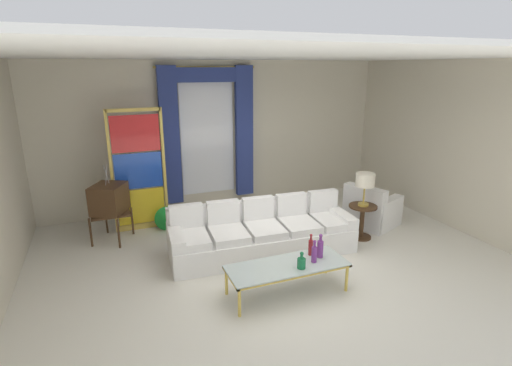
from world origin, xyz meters
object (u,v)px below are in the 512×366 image
bottle_blue_decanter (311,247)px  bottle_amber_squat (320,248)px  stained_glass_divider (139,173)px  couch_white_long (261,233)px  bottle_crystal_tall (301,262)px  bottle_ruby_flask (314,253)px  peacock_figurine (168,220)px  armchair_white (371,210)px  round_side_table (362,219)px  coffee_table (287,267)px  table_lamp_brass (365,181)px  vintage_tv (109,200)px

bottle_blue_decanter → bottle_amber_squat: size_ratio=0.92×
bottle_amber_squat → stained_glass_divider: bearing=125.0°
couch_white_long → bottle_blue_decanter: 1.18m
bottle_blue_decanter → bottle_crystal_tall: size_ratio=1.35×
bottle_blue_decanter → stained_glass_divider: size_ratio=0.14×
bottle_ruby_flask → peacock_figurine: bearing=118.8°
stained_glass_divider → peacock_figurine: bearing=-36.1°
armchair_white → stained_glass_divider: stained_glass_divider is taller
stained_glass_divider → bottle_ruby_flask: bearing=-57.7°
couch_white_long → bottle_blue_decanter: bearing=-77.0°
armchair_white → round_side_table: bearing=-140.6°
round_side_table → peacock_figurine: bearing=153.5°
armchair_white → couch_white_long: bearing=-174.0°
armchair_white → peacock_figurine: armchair_white is taller
bottle_blue_decanter → bottle_ruby_flask: bottle_ruby_flask is taller
bottle_blue_decanter → bottle_amber_squat: (0.09, -0.10, 0.01)m
coffee_table → bottle_crystal_tall: bottle_crystal_tall is taller
couch_white_long → bottle_ruby_flask: 1.36m
bottle_amber_squat → stained_glass_divider: size_ratio=0.15×
bottle_blue_decanter → armchair_white: armchair_white is taller
table_lamp_brass → bottle_amber_squat: bearing=-144.2°
bottle_amber_squat → armchair_white: bearing=36.7°
couch_white_long → peacock_figurine: 1.86m
bottle_blue_decanter → round_side_table: bearing=31.5°
coffee_table → bottle_ruby_flask: size_ratio=5.09×
stained_glass_divider → table_lamp_brass: (3.49, -1.83, -0.03)m
bottle_ruby_flask → table_lamp_brass: table_lamp_brass is taller
coffee_table → stained_glass_divider: 3.36m
peacock_figurine → bottle_ruby_flask: bearing=-61.2°
armchair_white → round_side_table: armchair_white is taller
couch_white_long → vintage_tv: bearing=149.3°
bottle_crystal_tall → vintage_tv: bearing=128.8°
round_side_table → table_lamp_brass: (0.00, 0.00, 0.67)m
armchair_white → peacock_figurine: (-3.59, 1.11, -0.07)m
armchair_white → table_lamp_brass: (-0.51, -0.42, 0.74)m
coffee_table → armchair_white: armchair_white is taller
coffee_table → stained_glass_divider: bearing=117.6°
bottle_blue_decanter → armchair_white: (2.06, 1.37, -0.25)m
coffee_table → peacock_figurine: 2.85m
bottle_crystal_tall → round_side_table: (1.84, 1.23, -0.13)m
vintage_tv → bottle_ruby_flask: bearing=-47.5°
bottle_blue_decanter → bottle_crystal_tall: 0.40m
round_side_table → bottle_blue_decanter: bearing=-148.5°
bottle_blue_decanter → stained_glass_divider: bearing=124.8°
armchair_white → bottle_amber_squat: bearing=-143.3°
bottle_ruby_flask → vintage_tv: 3.59m
peacock_figurine → vintage_tv: bearing=-177.5°
table_lamp_brass → round_side_table: bearing=-90.0°
bottle_amber_squat → vintage_tv: (-2.56, 2.55, 0.18)m
couch_white_long → armchair_white: size_ratio=2.81×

